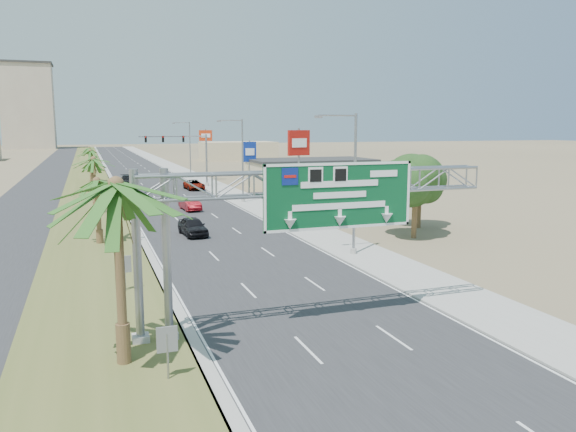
# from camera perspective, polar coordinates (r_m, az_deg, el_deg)

# --- Properties ---
(ground) EXTENTS (600.00, 600.00, 0.00)m
(ground) POSITION_cam_1_polar(r_m,az_deg,el_deg) (19.06, 16.41, -19.76)
(ground) COLOR #8C7A59
(ground) RESTS_ON ground
(road) EXTENTS (12.00, 300.00, 0.02)m
(road) POSITION_cam_1_polar(r_m,az_deg,el_deg) (124.08, -15.04, 4.53)
(road) COLOR #28282B
(road) RESTS_ON ground
(sidewalk_right) EXTENTS (4.00, 300.00, 0.10)m
(sidewalk_right) POSITION_cam_1_polar(r_m,az_deg,el_deg) (125.06, -11.15, 4.72)
(sidewalk_right) COLOR #9E9B93
(sidewalk_right) RESTS_ON ground
(median_grass) EXTENTS (7.00, 300.00, 0.12)m
(median_grass) POSITION_cam_1_polar(r_m,az_deg,el_deg) (123.66, -19.67, 4.32)
(median_grass) COLOR #535B28
(median_grass) RESTS_ON ground
(opposing_road) EXTENTS (8.00, 300.00, 0.02)m
(opposing_road) POSITION_cam_1_polar(r_m,az_deg,el_deg) (123.85, -22.92, 4.12)
(opposing_road) COLOR #28282B
(opposing_road) RESTS_ON ground
(sign_gantry) EXTENTS (16.75, 1.24, 7.50)m
(sign_gantry) POSITION_cam_1_polar(r_m,az_deg,el_deg) (25.15, 1.62, 2.16)
(sign_gantry) COLOR gray
(sign_gantry) RESTS_ON ground
(palm_near) EXTENTS (5.70, 5.70, 8.35)m
(palm_near) POSITION_cam_1_polar(r_m,az_deg,el_deg) (21.46, -17.09, 2.92)
(palm_near) COLOR brown
(palm_near) RESTS_ON ground
(palm_row_b) EXTENTS (3.99, 3.99, 5.95)m
(palm_row_b) POSITION_cam_1_polar(r_m,az_deg,el_deg) (45.52, -18.86, 3.29)
(palm_row_b) COLOR brown
(palm_row_b) RESTS_ON ground
(palm_row_c) EXTENTS (3.99, 3.99, 6.75)m
(palm_row_c) POSITION_cam_1_polar(r_m,az_deg,el_deg) (61.43, -19.18, 5.35)
(palm_row_c) COLOR brown
(palm_row_c) RESTS_ON ground
(palm_row_d) EXTENTS (3.99, 3.99, 5.45)m
(palm_row_d) POSITION_cam_1_polar(r_m,az_deg,el_deg) (79.47, -19.31, 5.17)
(palm_row_d) COLOR brown
(palm_row_d) RESTS_ON ground
(palm_row_e) EXTENTS (3.99, 3.99, 6.15)m
(palm_row_e) POSITION_cam_1_polar(r_m,az_deg,el_deg) (98.41, -19.46, 6.20)
(palm_row_e) COLOR brown
(palm_row_e) RESTS_ON ground
(palm_row_f) EXTENTS (3.99, 3.99, 5.75)m
(palm_row_f) POSITION_cam_1_polar(r_m,az_deg,el_deg) (123.41, -19.56, 6.49)
(palm_row_f) COLOR brown
(palm_row_f) RESTS_ON ground
(streetlight_near) EXTENTS (3.27, 0.44, 10.00)m
(streetlight_near) POSITION_cam_1_polar(r_m,az_deg,el_deg) (39.65, 6.53, 2.64)
(streetlight_near) COLOR gray
(streetlight_near) RESTS_ON ground
(streetlight_mid) EXTENTS (3.27, 0.44, 10.00)m
(streetlight_mid) POSITION_cam_1_polar(r_m,az_deg,el_deg) (67.76, -4.79, 5.30)
(streetlight_mid) COLOR gray
(streetlight_mid) RESTS_ON ground
(streetlight_far) EXTENTS (3.27, 0.44, 10.00)m
(streetlight_far) POSITION_cam_1_polar(r_m,az_deg,el_deg) (102.92, -10.02, 6.45)
(streetlight_far) COLOR gray
(streetlight_far) RESTS_ON ground
(signal_mast) EXTENTS (10.28, 0.71, 8.00)m
(signal_mast) POSITION_cam_1_polar(r_m,az_deg,el_deg) (86.77, -9.60, 6.12)
(signal_mast) COLOR gray
(signal_mast) RESTS_ON ground
(store_building) EXTENTS (18.00, 10.00, 4.00)m
(store_building) POSITION_cam_1_polar(r_m,az_deg,el_deg) (85.89, 2.32, 4.30)
(store_building) COLOR #C8B987
(store_building) RESTS_ON ground
(oak_near) EXTENTS (4.50, 4.50, 6.80)m
(oak_near) POSITION_cam_1_polar(r_m,az_deg,el_deg) (46.91, 12.83, 3.25)
(oak_near) COLOR brown
(oak_near) RESTS_ON ground
(oak_far) EXTENTS (3.50, 3.50, 5.60)m
(oak_far) POSITION_cam_1_polar(r_m,az_deg,el_deg) (51.94, 13.23, 2.99)
(oak_far) COLOR brown
(oak_far) RESTS_ON ground
(median_signback_a) EXTENTS (0.75, 0.08, 2.08)m
(median_signback_a) POSITION_cam_1_polar(r_m,az_deg,el_deg) (20.91, -12.17, -12.53)
(median_signback_a) COLOR gray
(median_signback_a) RESTS_ON ground
(median_signback_b) EXTENTS (0.75, 0.08, 2.08)m
(median_signback_b) POSITION_cam_1_polar(r_m,az_deg,el_deg) (32.28, -16.28, -4.98)
(median_signback_b) COLOR gray
(median_signback_b) RESTS_ON ground
(tower_distant) EXTENTS (20.00, 16.00, 35.00)m
(tower_distant) POSITION_cam_1_polar(r_m,az_deg,el_deg) (264.37, -24.88, 10.03)
(tower_distant) COLOR tan
(tower_distant) RESTS_ON ground
(building_distant_right) EXTENTS (20.00, 12.00, 5.00)m
(building_distant_right) POSITION_cam_1_polar(r_m,az_deg,el_deg) (158.64, -5.10, 6.62)
(building_distant_right) COLOR #C8B987
(building_distant_right) RESTS_ON ground
(car_left_lane) EXTENTS (2.18, 4.63, 1.53)m
(car_left_lane) POSITION_cam_1_polar(r_m,az_deg,el_deg) (47.95, -9.65, -1.07)
(car_left_lane) COLOR black
(car_left_lane) RESTS_ON ground
(car_mid_lane) EXTENTS (1.95, 4.68, 1.51)m
(car_mid_lane) POSITION_cam_1_polar(r_m,az_deg,el_deg) (62.60, -9.94, 1.26)
(car_mid_lane) COLOR maroon
(car_mid_lane) RESTS_ON ground
(car_right_lane) EXTENTS (2.59, 5.25, 1.43)m
(car_right_lane) POSITION_cam_1_polar(r_m,az_deg,el_deg) (83.06, -9.52, 3.13)
(car_right_lane) COLOR gray
(car_right_lane) RESTS_ON ground
(car_far) EXTENTS (2.45, 5.73, 1.65)m
(car_far) POSITION_cam_1_polar(r_m,az_deg,el_deg) (90.70, -15.97, 3.46)
(car_far) COLOR black
(car_far) RESTS_ON ground
(pole_sign_red_near) EXTENTS (2.40, 0.91, 8.98)m
(pole_sign_red_near) POSITION_cam_1_polar(r_m,az_deg,el_deg) (53.90, 1.10, 6.89)
(pole_sign_red_near) COLOR gray
(pole_sign_red_near) RESTS_ON ground
(pole_sign_blue) EXTENTS (2.02, 0.50, 7.10)m
(pole_sign_blue) POSITION_cam_1_polar(r_m,az_deg,el_deg) (84.88, -3.91, 6.36)
(pole_sign_blue) COLOR gray
(pole_sign_blue) RESTS_ON ground
(pole_sign_red_far) EXTENTS (2.13, 1.18, 8.75)m
(pole_sign_red_far) POSITION_cam_1_polar(r_m,az_deg,el_deg) (96.49, -8.36, 7.66)
(pole_sign_red_far) COLOR gray
(pole_sign_red_far) RESTS_ON ground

